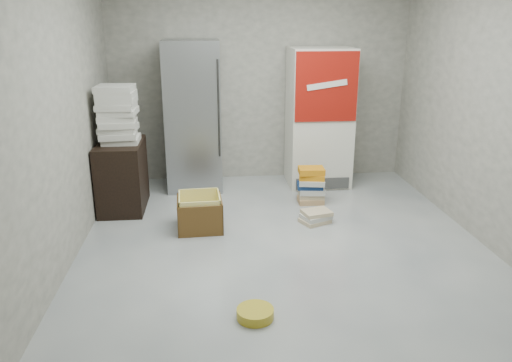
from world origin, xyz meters
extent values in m
plane|color=#B0B0AC|center=(0.00, 0.00, 0.00)|extent=(5.00, 5.00, 0.00)
cube|color=#AAA599|center=(0.00, 2.50, 1.40)|extent=(4.00, 0.04, 2.80)
cube|color=#AAA599|center=(0.00, -2.50, 1.40)|extent=(4.00, 0.04, 2.80)
cube|color=#AAA599|center=(-2.00, 0.00, 1.40)|extent=(0.04, 5.00, 2.80)
cube|color=#AAA599|center=(2.00, 0.00, 1.40)|extent=(0.04, 5.00, 2.80)
cube|color=#A9ACB2|center=(-0.90, 2.13, 0.95)|extent=(0.70, 0.70, 1.90)
cylinder|color=#333333|center=(-0.58, 1.77, 1.10)|extent=(0.02, 0.02, 1.19)
cube|color=silver|center=(0.75, 2.13, 0.90)|extent=(0.80, 0.70, 1.80)
cube|color=maroon|center=(0.75, 1.77, 1.35)|extent=(0.78, 0.02, 0.85)
cube|color=white|center=(0.75, 1.75, 1.38)|extent=(0.50, 0.01, 0.14)
cube|color=#3F3F3F|center=(0.75, 1.77, 0.10)|extent=(0.70, 0.02, 0.15)
cube|color=black|center=(-1.73, 1.40, 0.40)|extent=(0.50, 0.80, 0.80)
cube|color=silver|center=(-1.71, 1.41, 0.83)|extent=(0.40, 0.40, 0.06)
cube|color=silver|center=(-1.73, 1.39, 0.90)|extent=(0.42, 0.42, 0.06)
cube|color=silver|center=(-1.73, 1.41, 0.96)|extent=(0.42, 0.42, 0.06)
cube|color=silver|center=(-1.72, 1.39, 1.03)|extent=(0.42, 0.42, 0.06)
cube|color=silver|center=(-1.73, 1.40, 1.09)|extent=(0.42, 0.42, 0.06)
cube|color=silver|center=(-1.71, 1.40, 1.16)|extent=(0.41, 0.41, 0.06)
cube|color=silver|center=(-1.73, 1.39, 1.22)|extent=(0.42, 0.42, 0.06)
cube|color=silver|center=(-1.71, 1.39, 1.29)|extent=(0.41, 0.41, 0.06)
cube|color=silver|center=(-1.72, 1.39, 1.35)|extent=(0.41, 0.41, 0.06)
cube|color=silver|center=(-1.73, 1.39, 1.42)|extent=(0.41, 0.41, 0.06)
cube|color=tan|center=(0.51, 1.36, 0.03)|extent=(0.30, 0.24, 0.06)
cube|color=tan|center=(0.52, 1.37, 0.09)|extent=(0.32, 0.26, 0.06)
cube|color=#BCBAB3|center=(0.52, 1.36, 0.16)|extent=(0.33, 0.27, 0.07)
cube|color=navy|center=(0.50, 1.37, 0.22)|extent=(0.33, 0.27, 0.05)
cube|color=#BCBAB3|center=(0.52, 1.34, 0.28)|extent=(0.34, 0.28, 0.06)
cube|color=orange|center=(0.51, 1.36, 0.34)|extent=(0.34, 0.29, 0.07)
cube|color=orange|center=(0.51, 1.36, 0.41)|extent=(0.31, 0.25, 0.07)
cube|color=tan|center=(0.43, 0.74, 0.02)|extent=(0.37, 0.34, 0.04)
cube|color=#BCBAB3|center=(0.44, 0.74, 0.07)|extent=(0.37, 0.33, 0.05)
cube|color=tan|center=(0.45, 0.75, 0.11)|extent=(0.35, 0.30, 0.04)
cube|color=yellow|center=(-0.83, 0.70, 0.01)|extent=(0.46, 0.46, 0.01)
cube|color=brown|center=(-0.84, 0.93, 0.17)|extent=(0.47, 0.04, 0.33)
cube|color=brown|center=(-0.82, 0.47, 0.17)|extent=(0.47, 0.04, 0.33)
cube|color=brown|center=(-1.06, 0.69, 0.17)|extent=(0.04, 0.47, 0.33)
cube|color=brown|center=(-0.60, 0.71, 0.17)|extent=(0.04, 0.47, 0.33)
cube|color=yellow|center=(-0.84, 0.91, 0.19)|extent=(0.43, 0.03, 0.38)
cube|color=yellow|center=(-0.82, 0.49, 0.19)|extent=(0.43, 0.03, 0.38)
cube|color=yellow|center=(-1.04, 0.69, 0.19)|extent=(0.03, 0.43, 0.38)
cube|color=yellow|center=(-0.62, 0.71, 0.19)|extent=(0.03, 0.43, 0.38)
cylinder|color=gold|center=(-0.40, -1.04, 0.04)|extent=(0.33, 0.33, 0.08)
camera|label=1|loc=(-0.70, -4.28, 2.17)|focal=35.00mm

